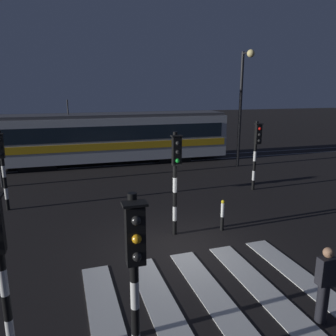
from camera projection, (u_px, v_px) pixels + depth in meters
name	position (u px, v px, depth m)	size (l,w,h in m)	color
ground_plane	(180.00, 249.00, 10.26)	(120.00, 120.00, 0.00)	black
rail_near	(122.00, 165.00, 21.41)	(80.00, 0.12, 0.03)	#59595E
rail_far	(118.00, 160.00, 22.74)	(80.00, 0.12, 0.03)	#59595E
crosswalk_zebra	(212.00, 294.00, 8.01)	(5.92, 4.41, 0.02)	silver
traffic_light_kerb_mid_left	(135.00, 267.00, 5.05)	(0.36, 0.42, 3.36)	black
traffic_light_corner_far_left	(2.00, 159.00, 13.00)	(0.36, 0.42, 3.25)	black
traffic_light_corner_far_right	(257.00, 145.00, 15.70)	(0.36, 0.42, 3.34)	black
traffic_light_median_centre	(176.00, 169.00, 10.72)	(0.36, 0.42, 3.50)	black
street_lamp_trackside_right	(243.00, 95.00, 19.87)	(0.44, 1.21, 6.96)	black
tram	(108.00, 137.00, 21.46)	(15.81, 2.58, 4.15)	silver
pedestrian_waiting_at_kerb	(325.00, 284.00, 6.92)	(0.36, 0.24, 1.71)	black
bollard_island_edge	(222.00, 215.00, 11.53)	(0.12, 0.12, 1.11)	black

